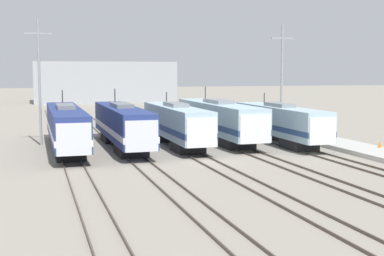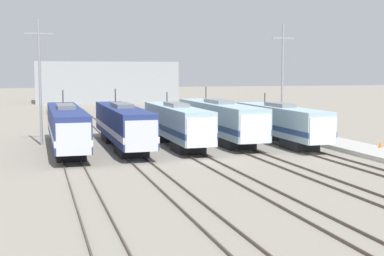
{
  "view_description": "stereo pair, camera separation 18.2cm",
  "coord_description": "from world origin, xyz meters",
  "px_view_note": "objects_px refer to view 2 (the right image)",
  "views": [
    {
      "loc": [
        -12.99,
        -40.64,
        7.09
      ],
      "look_at": [
        -0.64,
        0.77,
        2.51
      ],
      "focal_mm": 50.0,
      "sensor_mm": 36.0,
      "label": 1
    },
    {
      "loc": [
        -12.82,
        -40.69,
        7.09
      ],
      "look_at": [
        -0.64,
        0.77,
        2.51
      ],
      "focal_mm": 50.0,
      "sensor_mm": 36.0,
      "label": 2
    }
  ],
  "objects_px": {
    "locomotive_center_left": "(123,125)",
    "locomotive_far_right": "(282,123)",
    "traffic_cone": "(380,144)",
    "locomotive_far_left": "(66,127)",
    "catenary_tower_left": "(40,78)",
    "locomotive_center": "(177,124)",
    "catenary_tower_right": "(282,77)",
    "locomotive_center_right": "(220,120)"
  },
  "relations": [
    {
      "from": "traffic_cone",
      "to": "locomotive_far_right",
      "type": "bearing_deg",
      "value": 130.81
    },
    {
      "from": "catenary_tower_left",
      "to": "traffic_cone",
      "type": "height_order",
      "value": "catenary_tower_left"
    },
    {
      "from": "traffic_cone",
      "to": "locomotive_center_right",
      "type": "bearing_deg",
      "value": 136.2
    },
    {
      "from": "traffic_cone",
      "to": "locomotive_center",
      "type": "bearing_deg",
      "value": 152.78
    },
    {
      "from": "traffic_cone",
      "to": "catenary_tower_right",
      "type": "bearing_deg",
      "value": 104.78
    },
    {
      "from": "locomotive_far_left",
      "to": "locomotive_center_left",
      "type": "height_order",
      "value": "locomotive_center_left"
    },
    {
      "from": "locomotive_center_left",
      "to": "locomotive_center",
      "type": "height_order",
      "value": "locomotive_center_left"
    },
    {
      "from": "locomotive_center",
      "to": "traffic_cone",
      "type": "bearing_deg",
      "value": -27.22
    },
    {
      "from": "locomotive_far_right",
      "to": "catenary_tower_right",
      "type": "height_order",
      "value": "catenary_tower_right"
    },
    {
      "from": "locomotive_center",
      "to": "locomotive_center_right",
      "type": "xyz_separation_m",
      "value": [
        5.11,
        2.36,
        0.04
      ]
    },
    {
      "from": "locomotive_center_right",
      "to": "catenary_tower_left",
      "type": "xyz_separation_m",
      "value": [
        -17.45,
        2.03,
        4.26
      ]
    },
    {
      "from": "catenary_tower_right",
      "to": "locomotive_center",
      "type": "bearing_deg",
      "value": -161.27
    },
    {
      "from": "locomotive_center_right",
      "to": "locomotive_far_right",
      "type": "relative_size",
      "value": 1.16
    },
    {
      "from": "locomotive_center_right",
      "to": "locomotive_center_left",
      "type": "bearing_deg",
      "value": -168.47
    },
    {
      "from": "locomotive_center",
      "to": "locomotive_center_right",
      "type": "bearing_deg",
      "value": 24.84
    },
    {
      "from": "locomotive_center_right",
      "to": "catenary_tower_right",
      "type": "xyz_separation_m",
      "value": [
        7.86,
        2.03,
        4.26
      ]
    },
    {
      "from": "catenary_tower_right",
      "to": "catenary_tower_left",
      "type": "bearing_deg",
      "value": 180.0
    },
    {
      "from": "locomotive_center_right",
      "to": "traffic_cone",
      "type": "height_order",
      "value": "locomotive_center_right"
    },
    {
      "from": "locomotive_far_left",
      "to": "locomotive_center_left",
      "type": "xyz_separation_m",
      "value": [
        5.11,
        0.0,
        0.01
      ]
    },
    {
      "from": "locomotive_center_left",
      "to": "catenary_tower_left",
      "type": "relative_size",
      "value": 1.56
    },
    {
      "from": "locomotive_far_right",
      "to": "catenary_tower_left",
      "type": "relative_size",
      "value": 1.37
    },
    {
      "from": "traffic_cone",
      "to": "locomotive_far_left",
      "type": "bearing_deg",
      "value": 161.89
    },
    {
      "from": "locomotive_far_left",
      "to": "traffic_cone",
      "type": "bearing_deg",
      "value": -18.11
    },
    {
      "from": "locomotive_far_left",
      "to": "catenary_tower_left",
      "type": "distance_m",
      "value": 6.33
    },
    {
      "from": "locomotive_center",
      "to": "catenary_tower_right",
      "type": "distance_m",
      "value": 14.35
    },
    {
      "from": "locomotive_far_right",
      "to": "catenary_tower_left",
      "type": "height_order",
      "value": "catenary_tower_left"
    },
    {
      "from": "locomotive_center_left",
      "to": "catenary_tower_right",
      "type": "relative_size",
      "value": 1.56
    },
    {
      "from": "locomotive_center_left",
      "to": "locomotive_far_right",
      "type": "bearing_deg",
      "value": -5.94
    },
    {
      "from": "locomotive_far_right",
      "to": "catenary_tower_left",
      "type": "xyz_separation_m",
      "value": [
        -22.56,
        5.71,
        4.37
      ]
    },
    {
      "from": "catenary_tower_left",
      "to": "traffic_cone",
      "type": "distance_m",
      "value": 31.93
    },
    {
      "from": "locomotive_center",
      "to": "locomotive_far_right",
      "type": "height_order",
      "value": "locomotive_center"
    },
    {
      "from": "locomotive_center_right",
      "to": "traffic_cone",
      "type": "xyz_separation_m",
      "value": [
        11.23,
        -10.77,
        -1.5
      ]
    },
    {
      "from": "locomotive_far_left",
      "to": "catenary_tower_left",
      "type": "relative_size",
      "value": 1.65
    },
    {
      "from": "locomotive_center_right",
      "to": "locomotive_far_right",
      "type": "height_order",
      "value": "locomotive_center_right"
    },
    {
      "from": "catenary_tower_left",
      "to": "locomotive_far_left",
      "type": "bearing_deg",
      "value": -62.66
    },
    {
      "from": "locomotive_center_left",
      "to": "locomotive_far_right",
      "type": "relative_size",
      "value": 1.14
    },
    {
      "from": "locomotive_center_left",
      "to": "locomotive_far_right",
      "type": "height_order",
      "value": "locomotive_center_left"
    },
    {
      "from": "locomotive_center",
      "to": "traffic_cone",
      "type": "height_order",
      "value": "locomotive_center"
    },
    {
      "from": "locomotive_far_right",
      "to": "traffic_cone",
      "type": "relative_size",
      "value": 28.51
    },
    {
      "from": "locomotive_center_right",
      "to": "catenary_tower_right",
      "type": "bearing_deg",
      "value": 14.49
    },
    {
      "from": "locomotive_center_left",
      "to": "locomotive_center_right",
      "type": "distance_m",
      "value": 10.42
    },
    {
      "from": "locomotive_far_right",
      "to": "locomotive_center_right",
      "type": "bearing_deg",
      "value": 144.24
    }
  ]
}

